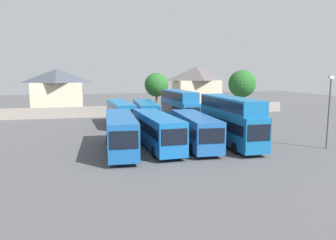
{
  "coord_description": "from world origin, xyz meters",
  "views": [
    {
      "loc": [
        -8.39,
        -30.64,
        7.47
      ],
      "look_at": [
        0.0,
        3.0,
        2.4
      ],
      "focal_mm": 34.74,
      "sensor_mm": 36.0,
      "label": 1
    }
  ],
  "objects_px": {
    "bus_5": "(120,112)",
    "bus_7": "(179,105)",
    "bus_4": "(230,118)",
    "bus_6": "(146,112)",
    "bus_3": "(195,129)",
    "house_terrace_left": "(58,90)",
    "tree_behind_wall": "(242,84)",
    "bus_2": "(157,129)",
    "tree_left_of_lot": "(156,85)",
    "bus_1": "(120,131)",
    "house_terrace_centre": "(196,87)",
    "lamp_post_lot_edge": "(329,108)"
  },
  "relations": [
    {
      "from": "bus_5",
      "to": "bus_7",
      "type": "relative_size",
      "value": 0.98
    },
    {
      "from": "bus_4",
      "to": "bus_6",
      "type": "distance_m",
      "value": 16.34
    },
    {
      "from": "bus_3",
      "to": "house_terrace_left",
      "type": "xyz_separation_m",
      "value": [
        -15.8,
        34.73,
        2.32
      ]
    },
    {
      "from": "bus_4",
      "to": "tree_behind_wall",
      "type": "relative_size",
      "value": 1.46
    },
    {
      "from": "bus_3",
      "to": "bus_6",
      "type": "bearing_deg",
      "value": -168.53
    },
    {
      "from": "house_terrace_left",
      "to": "bus_7",
      "type": "bearing_deg",
      "value": -46.36
    },
    {
      "from": "bus_2",
      "to": "tree_left_of_lot",
      "type": "height_order",
      "value": "tree_left_of_lot"
    },
    {
      "from": "bus_1",
      "to": "tree_left_of_lot",
      "type": "height_order",
      "value": "tree_left_of_lot"
    },
    {
      "from": "tree_behind_wall",
      "to": "bus_6",
      "type": "bearing_deg",
      "value": -156.94
    },
    {
      "from": "bus_2",
      "to": "bus_5",
      "type": "relative_size",
      "value": 1.06
    },
    {
      "from": "tree_behind_wall",
      "to": "house_terrace_centre",
      "type": "bearing_deg",
      "value": 112.18
    },
    {
      "from": "bus_2",
      "to": "bus_4",
      "type": "xyz_separation_m",
      "value": [
        7.73,
        -0.31,
        0.87
      ]
    },
    {
      "from": "lamp_post_lot_edge",
      "to": "bus_3",
      "type": "bearing_deg",
      "value": 162.2
    },
    {
      "from": "bus_5",
      "to": "lamp_post_lot_edge",
      "type": "distance_m",
      "value": 26.44
    },
    {
      "from": "bus_5",
      "to": "house_terrace_centre",
      "type": "relative_size",
      "value": 1.17
    },
    {
      "from": "bus_2",
      "to": "tree_behind_wall",
      "type": "distance_m",
      "value": 31.04
    },
    {
      "from": "house_terrace_left",
      "to": "tree_behind_wall",
      "type": "bearing_deg",
      "value": -19.3
    },
    {
      "from": "bus_3",
      "to": "lamp_post_lot_edge",
      "type": "height_order",
      "value": "lamp_post_lot_edge"
    },
    {
      "from": "bus_2",
      "to": "bus_3",
      "type": "distance_m",
      "value": 3.84
    },
    {
      "from": "tree_left_of_lot",
      "to": "bus_1",
      "type": "bearing_deg",
      "value": -108.66
    },
    {
      "from": "house_terrace_left",
      "to": "lamp_post_lot_edge",
      "type": "relative_size",
      "value": 1.32
    },
    {
      "from": "bus_6",
      "to": "tree_behind_wall",
      "type": "relative_size",
      "value": 1.44
    },
    {
      "from": "tree_left_of_lot",
      "to": "lamp_post_lot_edge",
      "type": "distance_m",
      "value": 33.47
    },
    {
      "from": "bus_4",
      "to": "bus_1",
      "type": "bearing_deg",
      "value": -88.4
    },
    {
      "from": "bus_6",
      "to": "tree_left_of_lot",
      "type": "xyz_separation_m",
      "value": [
        4.31,
        12.65,
        3.35
      ]
    },
    {
      "from": "tree_behind_wall",
      "to": "lamp_post_lot_edge",
      "type": "bearing_deg",
      "value": -99.24
    },
    {
      "from": "house_terrace_left",
      "to": "tree_left_of_lot",
      "type": "height_order",
      "value": "house_terrace_left"
    },
    {
      "from": "bus_4",
      "to": "tree_left_of_lot",
      "type": "relative_size",
      "value": 1.56
    },
    {
      "from": "bus_4",
      "to": "bus_7",
      "type": "height_order",
      "value": "bus_4"
    },
    {
      "from": "bus_4",
      "to": "bus_6",
      "type": "bearing_deg",
      "value": -157.34
    },
    {
      "from": "bus_3",
      "to": "house_terrace_left",
      "type": "bearing_deg",
      "value": -152.82
    },
    {
      "from": "bus_2",
      "to": "bus_4",
      "type": "height_order",
      "value": "bus_4"
    },
    {
      "from": "tree_left_of_lot",
      "to": "tree_behind_wall",
      "type": "height_order",
      "value": "tree_behind_wall"
    },
    {
      "from": "tree_left_of_lot",
      "to": "bus_7",
      "type": "bearing_deg",
      "value": -86.62
    },
    {
      "from": "bus_1",
      "to": "tree_behind_wall",
      "type": "bearing_deg",
      "value": 136.95
    },
    {
      "from": "house_terrace_left",
      "to": "house_terrace_centre",
      "type": "xyz_separation_m",
      "value": [
        27.88,
        0.18,
        0.29
      ]
    },
    {
      "from": "bus_3",
      "to": "tree_left_of_lot",
      "type": "relative_size",
      "value": 1.44
    },
    {
      "from": "bus_4",
      "to": "house_terrace_left",
      "type": "bearing_deg",
      "value": -150.18
    },
    {
      "from": "bus_6",
      "to": "lamp_post_lot_edge",
      "type": "height_order",
      "value": "lamp_post_lot_edge"
    },
    {
      "from": "bus_3",
      "to": "bus_5",
      "type": "height_order",
      "value": "bus_5"
    },
    {
      "from": "bus_3",
      "to": "house_terrace_centre",
      "type": "height_order",
      "value": "house_terrace_centre"
    },
    {
      "from": "house_terrace_left",
      "to": "lamp_post_lot_edge",
      "type": "distance_m",
      "value": 47.87
    },
    {
      "from": "bus_1",
      "to": "house_terrace_centre",
      "type": "distance_m",
      "value": 40.27
    },
    {
      "from": "lamp_post_lot_edge",
      "to": "bus_5",
      "type": "bearing_deg",
      "value": 134.05
    },
    {
      "from": "bus_4",
      "to": "bus_5",
      "type": "height_order",
      "value": "bus_4"
    },
    {
      "from": "bus_1",
      "to": "house_terrace_left",
      "type": "height_order",
      "value": "house_terrace_left"
    },
    {
      "from": "bus_7",
      "to": "lamp_post_lot_edge",
      "type": "xyz_separation_m",
      "value": [
        9.67,
        -19.3,
        1.32
      ]
    },
    {
      "from": "house_terrace_centre",
      "to": "tree_left_of_lot",
      "type": "bearing_deg",
      "value": -144.91
    },
    {
      "from": "bus_2",
      "to": "bus_5",
      "type": "xyz_separation_m",
      "value": [
        -2.13,
        14.58,
        0.02
      ]
    },
    {
      "from": "tree_behind_wall",
      "to": "bus_7",
      "type": "bearing_deg",
      "value": -150.47
    }
  ]
}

